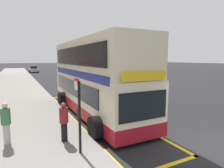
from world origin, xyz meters
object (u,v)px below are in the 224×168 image
Objects in this scene: bus_stop_sign at (79,109)px; parked_car_navy_distant at (81,72)px; parked_car_silver_behind at (34,69)px; double_decker_bus at (94,80)px; pedestrian_waiting_near_sign at (6,122)px; pedestrian_further_back at (64,120)px; parked_car_maroon_across at (95,75)px; parked_car_grey_far at (68,72)px.

parked_car_navy_distant is (9.82, 30.40, -0.86)m from bus_stop_sign.
double_decker_bus is at bearing -90.62° from parked_car_silver_behind.
parked_car_silver_behind is at bearing 87.32° from bus_stop_sign.
pedestrian_waiting_near_sign is (-4.34, -42.47, 0.20)m from parked_car_silver_behind.
pedestrian_further_back reaches higher than parked_car_navy_distant.
bus_stop_sign is (-2.36, -4.60, -0.40)m from double_decker_bus.
parked_car_maroon_across is 1.00× the size of parked_car_navy_distant.
parked_car_grey_far and parked_car_silver_behind have the same top height.
bus_stop_sign reaches higher than parked_car_grey_far.
pedestrian_waiting_near_sign is at bearing -96.86° from parked_car_silver_behind.
parked_car_silver_behind is at bearing 84.16° from pedestrian_waiting_near_sign.
double_decker_bus is 2.41× the size of parked_car_navy_distant.
parked_car_grey_far is 2.64× the size of pedestrian_waiting_near_sign.
pedestrian_further_back is at bearing -113.13° from parked_car_maroon_across.
parked_car_grey_far is 13.49m from parked_car_silver_behind.
double_decker_bus is 6.54× the size of pedestrian_further_back.
parked_car_maroon_across is at bearing 100.66° from parked_car_grey_far.
bus_stop_sign is 44.38m from parked_car_silver_behind.
parked_car_maroon_across is (2.13, -9.24, 0.00)m from parked_car_grey_far.
parked_car_grey_far is 1.00× the size of parked_car_silver_behind.
pedestrian_further_back is at bearing 73.51° from parked_car_grey_far.
parked_car_navy_distant is (2.30, -1.58, 0.00)m from parked_car_grey_far.
parked_car_silver_behind is 15.93m from parked_car_navy_distant.
double_decker_bus is 39.74m from parked_car_silver_behind.
bus_stop_sign is at bearing 74.44° from parked_car_grey_far.
pedestrian_further_back is (-10.09, -29.27, 0.17)m from parked_car_navy_distant.
parked_car_grey_far is (5.16, 27.38, -1.26)m from double_decker_bus.
parked_car_maroon_across is at bearing 60.31° from pedestrian_waiting_near_sign.
bus_stop_sign is 1.60× the size of pedestrian_waiting_near_sign.
parked_car_grey_far is at bearing 79.32° from double_decker_bus.
pedestrian_waiting_near_sign is (-2.26, 1.85, -0.66)m from bus_stop_sign.
bus_stop_sign is at bearing -117.14° from double_decker_bus.
double_decker_bus is 3.96× the size of bus_stop_sign.
bus_stop_sign is at bearing -76.70° from pedestrian_further_back.
parked_car_maroon_across is 2.64× the size of pedestrian_waiting_near_sign.
bus_stop_sign reaches higher than parked_car_silver_behind.
parked_car_maroon_across is 7.66m from parked_car_navy_distant.
bus_stop_sign is 1.65× the size of pedestrian_further_back.
double_decker_bus is 5.48m from pedestrian_waiting_near_sign.
parked_car_navy_distant is at bearing -61.93° from parked_car_silver_behind.
parked_car_silver_behind is 1.00× the size of parked_car_navy_distant.
pedestrian_waiting_near_sign is (-9.78, -30.13, 0.20)m from parked_car_grey_far.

